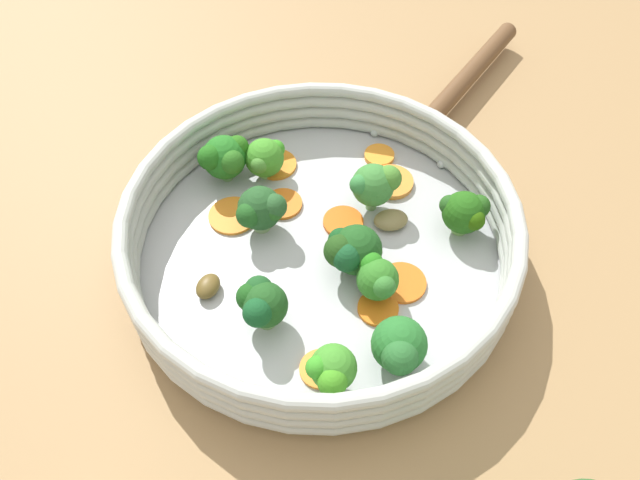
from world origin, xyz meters
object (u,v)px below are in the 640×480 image
carrot_slice_8 (283,204)px  broccoli_floret_6 (225,157)px  broccoli_floret_1 (375,184)px  broccoli_floret_9 (377,278)px  skillet (320,253)px  broccoli_floret_0 (465,212)px  carrot_slice_1 (402,283)px  broccoli_floret_2 (265,158)px  mushroom_piece_1 (208,286)px  carrot_slice_6 (233,216)px  carrot_slice_7 (276,164)px  carrot_slice_0 (343,222)px  broccoli_floret_4 (351,250)px  carrot_slice_3 (391,182)px  broccoli_floret_7 (261,303)px  broccoli_floret_5 (332,371)px  mushroom_piece_0 (391,220)px  carrot_slice_5 (379,156)px  broccoli_floret_3 (261,209)px  carrot_slice_4 (321,369)px  carrot_slice_2 (378,308)px  broccoli_floret_8 (399,348)px

carrot_slice_8 → broccoli_floret_6: size_ratio=0.75×
broccoli_floret_1 → broccoli_floret_9: (0.10, 0.01, -0.01)m
skillet → broccoli_floret_1: 0.08m
broccoli_floret_0 → broccoli_floret_6: size_ratio=0.91×
carrot_slice_1 → broccoli_floret_2: 0.18m
mushroom_piece_1 → skillet: bearing=122.3°
broccoli_floret_2 → carrot_slice_6: bearing=-21.0°
carrot_slice_7 → broccoli_floret_0: broccoli_floret_0 is taller
carrot_slice_0 → broccoli_floret_4: (0.05, 0.01, 0.02)m
carrot_slice_3 → broccoli_floret_7: broccoli_floret_7 is taller
broccoli_floret_5 → broccoli_floret_9: size_ratio=1.17×
broccoli_floret_7 → broccoli_floret_9: broccoli_floret_7 is taller
broccoli_floret_9 → carrot_slice_6: bearing=-116.0°
carrot_slice_1 → carrot_slice_8: 0.14m
carrot_slice_6 → carrot_slice_7: 0.08m
mushroom_piece_1 → broccoli_floret_4: bearing=108.6°
broccoli_floret_2 → mushroom_piece_0: size_ratio=1.35×
carrot_slice_1 → carrot_slice_8: size_ratio=1.11×
broccoli_floret_1 → broccoli_floret_7: broccoli_floret_1 is taller
skillet → carrot_slice_5: bearing=160.7°
broccoli_floret_3 → broccoli_floret_9: 0.12m
broccoli_floret_0 → broccoli_floret_6: (-0.03, -0.23, 0.00)m
carrot_slice_0 → broccoli_floret_0: size_ratio=0.83×
carrot_slice_4 → broccoli_floret_6: bearing=-148.3°
broccoli_floret_1 → broccoli_floret_6: same height
carrot_slice_3 → carrot_slice_8: (0.04, -0.10, -0.00)m
broccoli_floret_2 → broccoli_floret_3: size_ratio=0.92×
carrot_slice_2 → carrot_slice_3: carrot_slice_3 is taller
skillet → broccoli_floret_4: 0.05m
broccoli_floret_5 → carrot_slice_6: bearing=-144.5°
broccoli_floret_3 → broccoli_floret_4: bearing=68.4°
carrot_slice_0 → broccoli_floret_4: 0.06m
carrot_slice_4 → carrot_slice_6: (-0.14, -0.10, 0.00)m
carrot_slice_1 → broccoli_floret_8: size_ratio=0.82×
broccoli_floret_9 → broccoli_floret_0: bearing=138.4°
carrot_slice_4 → broccoli_floret_7: size_ratio=0.71×
carrot_slice_3 → broccoli_floret_8: bearing=4.8°
carrot_slice_2 → broccoli_floret_2: (-0.14, -0.12, 0.02)m
mushroom_piece_0 → skillet: bearing=-57.6°
carrot_slice_3 → broccoli_floret_0: bearing=53.4°
broccoli_floret_9 → broccoli_floret_4: bearing=-135.2°
broccoli_floret_0 → broccoli_floret_4: size_ratio=0.91×
carrot_slice_6 → mushroom_piece_1: 0.08m
broccoli_floret_0 → broccoli_floret_2: size_ratio=1.05×
broccoli_floret_2 → broccoli_floret_8: size_ratio=0.85×
carrot_slice_0 → mushroom_piece_1: mushroom_piece_1 is taller
carrot_slice_5 → carrot_slice_7: size_ratio=0.74×
skillet → mushroom_piece_1: mushroom_piece_1 is taller
carrot_slice_7 → mushroom_piece_1: mushroom_piece_1 is taller
broccoli_floret_3 → broccoli_floret_0: bearing=97.4°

